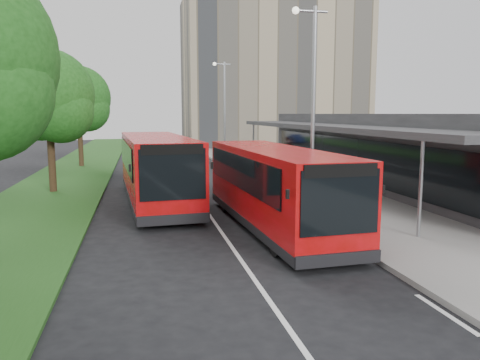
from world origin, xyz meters
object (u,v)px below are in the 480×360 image
object	(u,v)px
bus_main	(274,188)
lamp_post_far	(224,105)
tree_mid	(48,101)
car_near	(183,142)
bus_second	(156,169)
bollard	(250,160)
tree_far	(78,102)
litter_bin	(277,172)
car_far	(151,141)
lamp_post_near	(311,96)

from	to	relation	value
bus_main	lamp_post_far	bearing A→B (deg)	81.38
tree_mid	car_near	world-z (taller)	tree_mid
bus_second	car_near	size ratio (longest dim) A/B	2.72
car_near	bus_main	bearing A→B (deg)	-94.55
lamp_post_far	bus_second	xyz separation A→B (m)	(-6.06, -16.81, -3.17)
bollard	tree_far	bearing A→B (deg)	162.31
litter_bin	car_near	xyz separation A→B (m)	(-3.07, 28.30, 0.14)
car_far	car_near	bearing A→B (deg)	-55.17
bus_second	litter_bin	distance (m)	9.30
lamp_post_near	car_near	distance (m)	37.41
tree_mid	litter_bin	size ratio (longest dim) A/B	9.33
bus_second	litter_bin	xyz separation A→B (m)	(7.31, 5.65, -1.01)
bollard	bus_second	bearing A→B (deg)	-120.88
lamp_post_far	car_near	bearing A→B (deg)	96.05
tree_mid	lamp_post_near	world-z (taller)	lamp_post_near
lamp_post_far	bus_main	world-z (taller)	lamp_post_far
bus_main	car_near	world-z (taller)	bus_main
bus_main	bus_second	bearing A→B (deg)	121.68
lamp_post_near	lamp_post_far	size ratio (longest dim) A/B	1.00
bus_second	lamp_post_near	bearing A→B (deg)	-31.93
bollard	car_far	xyz separation A→B (m)	(-6.42, 27.38, -0.03)
tree_mid	lamp_post_far	world-z (taller)	lamp_post_far
bus_main	car_far	bearing A→B (deg)	90.98
tree_far	car_far	xyz separation A→B (m)	(5.80, 23.48, -4.24)
lamp_post_near	car_far	xyz separation A→B (m)	(-5.33, 42.53, -4.10)
lamp_post_near	lamp_post_far	xyz separation A→B (m)	(0.00, 20.00, 0.00)
tree_far	car_far	size ratio (longest dim) A/B	2.01
bollard	car_far	size ratio (longest dim) A/B	0.27
lamp_post_far	tree_mid	bearing A→B (deg)	-130.68
litter_bin	bollard	xyz separation A→B (m)	(-0.16, 6.31, 0.11)
lamp_post_near	bollard	xyz separation A→B (m)	(1.09, 15.16, -4.07)
bus_second	car_far	bearing A→B (deg)	84.77
tree_far	lamp_post_near	bearing A→B (deg)	-59.71
tree_far	bus_main	distance (m)	23.47
car_near	bollard	bearing A→B (deg)	-86.47
bus_second	car_near	bearing A→B (deg)	78.72
lamp_post_near	litter_bin	world-z (taller)	lamp_post_near
tree_far	bus_second	bearing A→B (deg)	-72.29
car_far	litter_bin	bearing A→B (deg)	-77.22
lamp_post_near	bus_main	size ratio (longest dim) A/B	0.80
litter_bin	car_far	bearing A→B (deg)	101.04
bus_main	bollard	distance (m)	17.87
car_near	lamp_post_far	bearing A→B (deg)	-87.94
tree_far	lamp_post_near	xyz separation A→B (m)	(11.13, -19.05, -0.14)
bus_second	car_far	size ratio (longest dim) A/B	2.88
car_near	car_far	bearing A→B (deg)	119.09
bus_main	bollard	world-z (taller)	bus_main
tree_mid	bus_second	distance (m)	7.08
tree_mid	lamp_post_near	bearing A→B (deg)	-32.36
bus_second	bollard	world-z (taller)	bus_second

